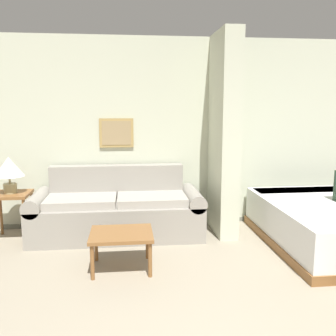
% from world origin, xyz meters
% --- Properties ---
extents(wall_back, '(6.95, 0.16, 2.60)m').
position_xyz_m(wall_back, '(-0.00, 3.72, 1.29)').
color(wall_back, beige).
rests_on(wall_back, ground_plane).
extents(wall_partition_pillar, '(0.24, 0.81, 2.60)m').
position_xyz_m(wall_partition_pillar, '(0.50, 3.26, 1.30)').
color(wall_partition_pillar, beige).
rests_on(wall_partition_pillar, ground_plane).
extents(couch, '(2.20, 0.84, 0.88)m').
position_xyz_m(couch, '(-0.89, 3.24, 0.32)').
color(couch, gray).
rests_on(couch, ground_plane).
extents(coffee_table, '(0.64, 0.54, 0.39)m').
position_xyz_m(coffee_table, '(-0.83, 2.20, 0.34)').
color(coffee_table, brown).
rests_on(coffee_table, ground_plane).
extents(side_table, '(0.46, 0.46, 0.60)m').
position_xyz_m(side_table, '(-2.21, 3.24, 0.50)').
color(side_table, brown).
rests_on(side_table, ground_plane).
extents(table_lamp, '(0.37, 0.37, 0.45)m').
position_xyz_m(table_lamp, '(-2.21, 3.24, 0.91)').
color(table_lamp, tan).
rests_on(table_lamp, side_table).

